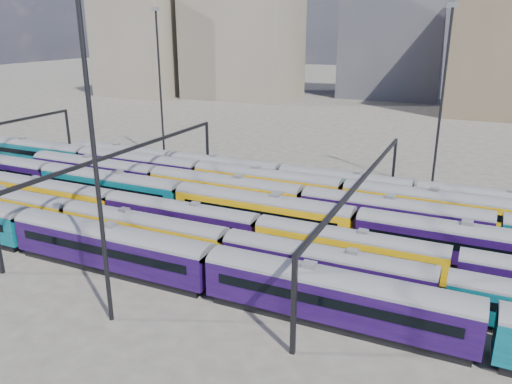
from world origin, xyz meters
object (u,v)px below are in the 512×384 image
at_px(rake_0, 110,243).
at_px(rake_1, 227,244).
at_px(rake_2, 180,215).
at_px(mast_2, 94,153).

distance_m(rake_0, rake_1, 11.23).
xyz_separation_m(rake_0, rake_2, (1.44, 10.00, -0.40)).
bearing_deg(rake_0, rake_1, 26.44).
height_order(rake_0, rake_1, rake_0).
bearing_deg(rake_1, mast_2, -109.95).
relative_size(rake_1, rake_2, 1.23).
bearing_deg(mast_2, rake_2, 104.06).
bearing_deg(rake_2, rake_0, -98.19).
distance_m(rake_1, mast_2, 17.12).
bearing_deg(rake_1, rake_0, -153.56).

